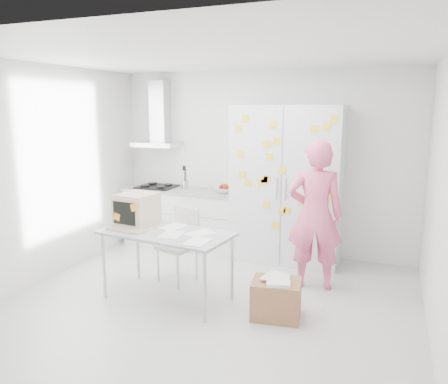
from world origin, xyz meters
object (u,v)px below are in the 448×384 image
(person, at_px, (315,215))
(desk, at_px, (147,220))
(cardboard_box, at_px, (276,298))
(chair, at_px, (181,240))

(person, relative_size, desk, 1.16)
(person, height_order, desk, person)
(person, bearing_deg, cardboard_box, 64.96)
(person, relative_size, cardboard_box, 3.30)
(desk, bearing_deg, cardboard_box, 4.15)
(cardboard_box, bearing_deg, desk, 177.18)
(person, xyz_separation_m, chair, (-1.61, -0.37, -0.38))
(desk, height_order, chair, desk)
(chair, bearing_deg, cardboard_box, -5.62)
(chair, bearing_deg, desk, -95.00)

